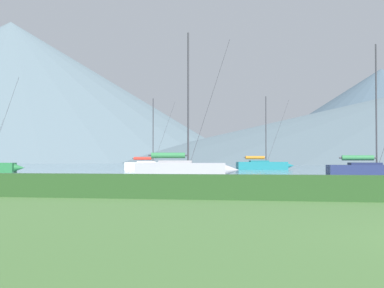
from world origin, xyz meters
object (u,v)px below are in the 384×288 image
at_px(sailboat_slip_5, 263,165).
at_px(sailboat_slip_6, 182,168).
at_px(sailboat_slip_0, 371,170).
at_px(sailboat_slip_1, 150,165).

height_order(sailboat_slip_5, sailboat_slip_6, sailboat_slip_6).
xyz_separation_m(sailboat_slip_0, sailboat_slip_6, (-16.44, -0.73, 0.09)).
bearing_deg(sailboat_slip_6, sailboat_slip_0, -7.91).
height_order(sailboat_slip_0, sailboat_slip_5, sailboat_slip_0).
relative_size(sailboat_slip_5, sailboat_slip_6, 0.86).
distance_m(sailboat_slip_0, sailboat_slip_1, 43.92).
bearing_deg(sailboat_slip_6, sailboat_slip_1, 100.08).
bearing_deg(sailboat_slip_0, sailboat_slip_5, 100.19).
height_order(sailboat_slip_0, sailboat_slip_1, sailboat_slip_0).
xyz_separation_m(sailboat_slip_0, sailboat_slip_1, (-29.06, 32.94, -0.01)).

